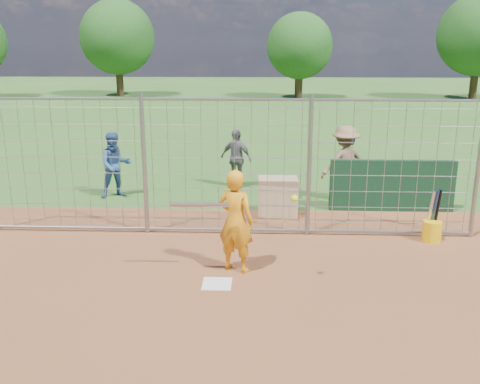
{
  "coord_description": "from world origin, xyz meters",
  "views": [
    {
      "loc": [
        0.64,
        -7.44,
        3.45
      ],
      "look_at": [
        0.3,
        0.8,
        1.15
      ],
      "focal_mm": 40.0,
      "sensor_mm": 36.0,
      "label": 1
    }
  ],
  "objects_px": {
    "bystander_a": "(115,165)",
    "bucket_with_bats": "(432,228)",
    "bystander_c": "(345,163)",
    "bystander_b": "(236,158)",
    "equipment_bin": "(278,197)",
    "batter": "(236,221)"
  },
  "relations": [
    {
      "from": "bystander_a",
      "to": "bucket_with_bats",
      "type": "xyz_separation_m",
      "value": [
        6.43,
        -2.63,
        -0.51
      ]
    },
    {
      "from": "bystander_c",
      "to": "bystander_b",
      "type": "bearing_deg",
      "value": -43.72
    },
    {
      "from": "bystander_a",
      "to": "equipment_bin",
      "type": "relative_size",
      "value": 1.89
    },
    {
      "from": "batter",
      "to": "bystander_b",
      "type": "distance_m",
      "value": 5.05
    },
    {
      "from": "bystander_c",
      "to": "equipment_bin",
      "type": "relative_size",
      "value": 2.13
    },
    {
      "from": "bystander_b",
      "to": "bucket_with_bats",
      "type": "height_order",
      "value": "bystander_b"
    },
    {
      "from": "bystander_c",
      "to": "bucket_with_bats",
      "type": "bearing_deg",
      "value": 94.35
    },
    {
      "from": "bystander_b",
      "to": "bystander_c",
      "type": "distance_m",
      "value": 2.7
    },
    {
      "from": "equipment_bin",
      "to": "bucket_with_bats",
      "type": "relative_size",
      "value": 0.82
    },
    {
      "from": "bystander_b",
      "to": "bystander_c",
      "type": "height_order",
      "value": "bystander_c"
    },
    {
      "from": "bystander_a",
      "to": "bystander_b",
      "type": "distance_m",
      "value": 2.9
    },
    {
      "from": "bystander_b",
      "to": "bystander_c",
      "type": "xyz_separation_m",
      "value": [
        2.49,
        -1.05,
        0.12
      ]
    },
    {
      "from": "bystander_a",
      "to": "bystander_b",
      "type": "xyz_separation_m",
      "value": [
        2.72,
        0.99,
        -0.03
      ]
    },
    {
      "from": "bucket_with_bats",
      "to": "equipment_bin",
      "type": "bearing_deg",
      "value": 152.66
    },
    {
      "from": "bystander_a",
      "to": "bucket_with_bats",
      "type": "distance_m",
      "value": 6.97
    },
    {
      "from": "bystander_b",
      "to": "equipment_bin",
      "type": "height_order",
      "value": "bystander_b"
    },
    {
      "from": "bucket_with_bats",
      "to": "batter",
      "type": "bearing_deg",
      "value": -157.78
    },
    {
      "from": "batter",
      "to": "bucket_with_bats",
      "type": "relative_size",
      "value": 1.67
    },
    {
      "from": "bystander_c",
      "to": "equipment_bin",
      "type": "bearing_deg",
      "value": 16.55
    },
    {
      "from": "bystander_a",
      "to": "batter",
      "type": "bearing_deg",
      "value": -78.33
    },
    {
      "from": "bystander_c",
      "to": "bucket_with_bats",
      "type": "height_order",
      "value": "bystander_c"
    },
    {
      "from": "bystander_b",
      "to": "bucket_with_bats",
      "type": "relative_size",
      "value": 1.5
    }
  ]
}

